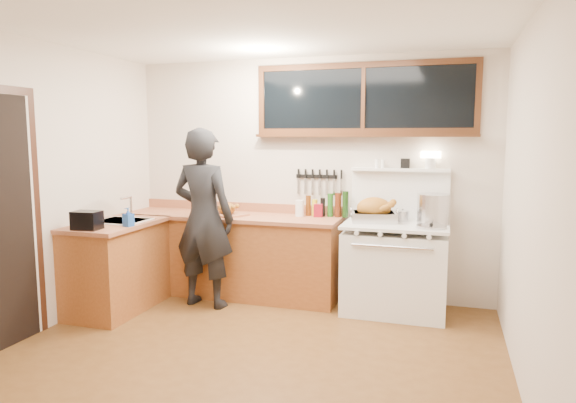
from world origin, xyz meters
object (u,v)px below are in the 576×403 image
(vintage_stove, at_px, (395,266))
(cutting_board, at_px, (227,210))
(man, at_px, (204,218))
(roast_turkey, at_px, (374,212))

(vintage_stove, xyz_separation_m, cutting_board, (-1.82, -0.03, 0.49))
(vintage_stove, relative_size, man, 0.87)
(cutting_board, distance_m, roast_turkey, 1.60)
(man, xyz_separation_m, roast_turkey, (1.69, 0.43, 0.08))
(vintage_stove, bearing_deg, roast_turkey, 173.77)
(man, bearing_deg, vintage_stove, 11.91)
(roast_turkey, bearing_deg, man, -165.80)
(cutting_board, bearing_deg, man, -104.01)
(man, distance_m, cutting_board, 0.39)
(cutting_board, xyz_separation_m, roast_turkey, (1.59, 0.05, 0.05))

